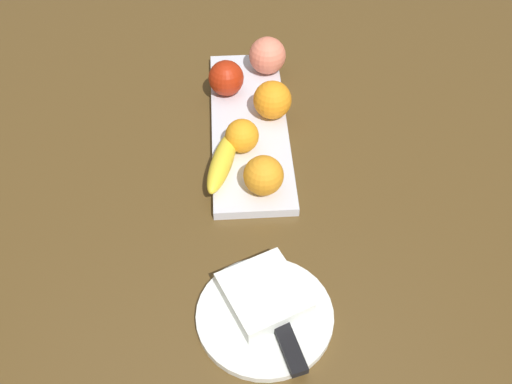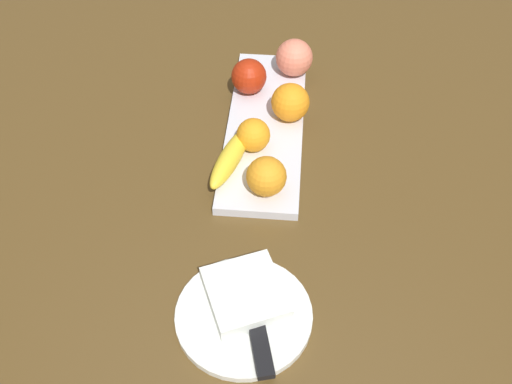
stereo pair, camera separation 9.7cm
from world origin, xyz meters
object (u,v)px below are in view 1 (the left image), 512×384
Objects in this scene: orange_center at (264,175)px; folded_napkin at (264,294)px; orange_near_apple at (272,100)px; apple at (226,78)px; peach at (267,55)px; banana at (222,161)px; knife at (285,336)px; fruit_tray at (249,126)px; dinner_plate at (265,316)px; orange_near_banana at (242,136)px.

orange_center is 0.22m from folded_napkin.
orange_near_apple is 1.07× the size of orange_center.
apple is 0.11m from orange_near_apple.
peach reaches higher than orange_center.
orange_center reaches higher than banana.
knife is (-0.47, 0.02, -0.04)m from orange_near_apple.
fruit_tray is 2.83× the size of banana.
orange_center is at bearing -3.92° from folded_napkin.
apple is (0.10, 0.04, 0.04)m from fruit_tray.
knife is (-0.04, -0.03, 0.01)m from dinner_plate.
peach reaches higher than folded_napkin.
fruit_tray is 0.18m from peach.
peach is at bearing -16.73° from knife.
apple is 0.45× the size of banana.
fruit_tray is 6.50× the size of orange_center.
apple is at bearing 127.66° from peach.
fruit_tray is 6.10× the size of orange_near_apple.
knife is at bearing -150.85° from banana.
dinner_plate is at bearing 176.49° from orange_center.
peach reaches higher than apple.
orange_near_apple is at bearing -8.91° from orange_center.
fruit_tray is 0.11m from apple.
peach is 0.42× the size of knife.
peach is (0.16, -0.05, 0.05)m from fruit_tray.
folded_napkin is 0.07m from knife.
folded_napkin is at bearing 176.08° from orange_center.
folded_napkin is at bearing 173.69° from orange_near_apple.
orange_near_apple is 0.96× the size of peach.
knife is (-0.38, -0.04, -0.03)m from orange_near_banana.
fruit_tray is 2.22× the size of dinner_plate.
orange_near_banana is 0.34× the size of knife.
apple reaches higher than banana.
folded_napkin is (-0.48, -0.04, -0.03)m from apple.
banana is at bearing 160.49° from peach.
apple is at bearing 12.40° from banana.
knife is (-0.06, -0.03, -0.01)m from folded_napkin.
banana is (-0.12, 0.05, 0.03)m from fruit_tray.
banana is at bearing 155.74° from fruit_tray.
peach is 0.38× the size of dinner_plate.
folded_napkin reaches higher than fruit_tray.
folded_napkin is (-0.55, 0.05, -0.03)m from peach.
orange_near_banana is 0.81× the size of peach.
banana is at bearing 176.51° from apple.
orange_near_banana is 0.53× the size of folded_napkin.
apple is at bearing 4.52° from dinner_plate.
peach is 0.58m from dinner_plate.
peach reaches higher than orange_near_apple.
orange_near_banana is (-0.07, 0.02, 0.04)m from fruit_tray.
knife is at bearing -158.69° from folded_napkin.
fruit_tray is 5.87× the size of peach.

